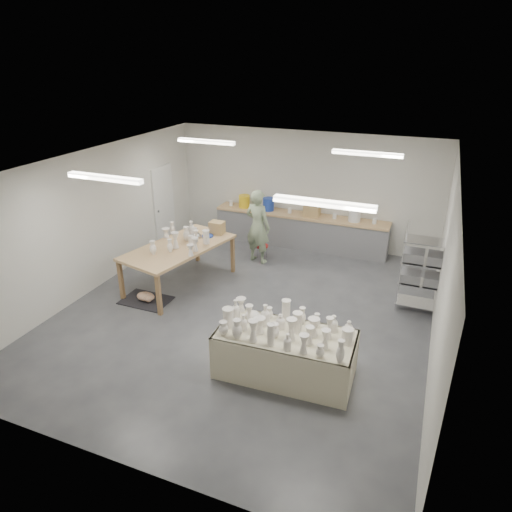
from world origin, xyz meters
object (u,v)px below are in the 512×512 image
at_px(drying_table, 284,351).
at_px(red_stool, 262,247).
at_px(potter, 258,226).
at_px(work_table, 183,244).

bearing_deg(drying_table, red_stool, 113.30).
relative_size(drying_table, potter, 1.21).
xyz_separation_m(drying_table, red_stool, (-2.02, 4.19, -0.16)).
bearing_deg(drying_table, work_table, 142.00).
xyz_separation_m(drying_table, potter, (-2.02, 3.92, 0.48)).
height_order(potter, red_stool, potter).
bearing_deg(work_table, drying_table, -22.50).
bearing_deg(potter, work_table, 70.86).
distance_m(work_table, potter, 2.02).
height_order(drying_table, work_table, work_table).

